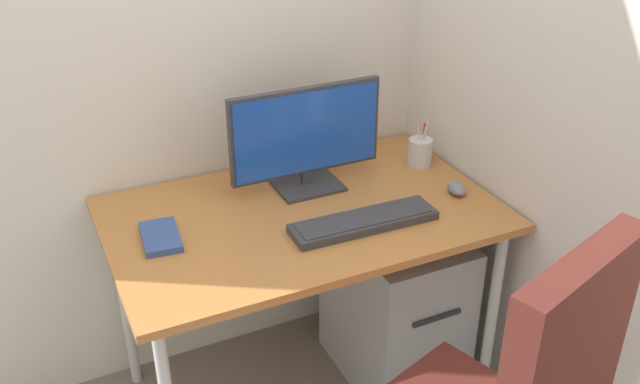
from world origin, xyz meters
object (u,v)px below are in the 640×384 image
at_px(filing_cabinet, 394,304).
at_px(monitor, 306,137).
at_px(keyboard, 364,222).
at_px(mouse, 457,188).
at_px(pen_holder, 420,152).
at_px(notebook, 161,237).

height_order(filing_cabinet, monitor, monitor).
bearing_deg(keyboard, filing_cabinet, 31.16).
xyz_separation_m(mouse, pen_holder, (0.01, 0.24, 0.03)).
relative_size(filing_cabinet, monitor, 1.17).
bearing_deg(monitor, pen_holder, -3.07).
distance_m(filing_cabinet, mouse, 0.50).
distance_m(filing_cabinet, notebook, 0.91).
relative_size(keyboard, mouse, 5.39).
height_order(pen_holder, notebook, pen_holder).
relative_size(monitor, mouse, 6.09).
xyz_separation_m(keyboard, notebook, (-0.58, 0.18, -0.00)).
bearing_deg(notebook, pen_holder, 12.03).
bearing_deg(mouse, notebook, -177.45).
bearing_deg(monitor, keyboard, -80.91).
xyz_separation_m(monitor, mouse, (0.42, -0.26, -0.16)).
distance_m(keyboard, notebook, 0.61).
xyz_separation_m(monitor, notebook, (-0.53, -0.13, -0.17)).
relative_size(monitor, keyboard, 1.13).
xyz_separation_m(keyboard, pen_holder, (0.38, 0.29, 0.04)).
bearing_deg(notebook, monitor, 19.34).
bearing_deg(filing_cabinet, keyboard, -148.84).
bearing_deg(pen_holder, monitor, 176.93).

